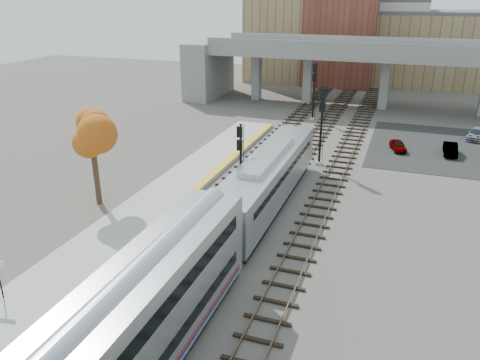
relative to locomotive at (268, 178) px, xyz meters
The scene contains 15 objects.
ground 8.02m from the locomotive, 97.47° to the right, with size 160.00×160.00×0.00m, color #47423D.
platform 11.43m from the locomotive, 137.26° to the right, with size 4.50×60.00×0.35m, color #9E9E99.
yellow_strip 10.11m from the locomotive, 129.79° to the right, with size 0.70×60.00×0.01m, color yellow.
tracks 5.35m from the locomotive, 90.78° to the left, with size 10.70×95.00×0.25m.
overpass 37.75m from the locomotive, 84.01° to the left, with size 54.00×12.00×9.50m.
buildings_far 59.21m from the locomotive, 89.75° to the left, with size 43.00×21.00×20.60m.
parking_lot 24.27m from the locomotive, 57.46° to the left, with size 14.00×18.00×0.04m, color black.
locomotive is the anchor object (origin of this frame).
signal_mast_near 2.29m from the locomotive, 169.03° to the right, with size 0.60×0.64×6.47m.
signal_mast_mid 10.94m from the locomotive, 79.35° to the left, with size 0.60×0.64×7.61m.
signal_mast_far 27.56m from the locomotive, 94.38° to the left, with size 0.60×0.64×7.34m.
tree 13.71m from the locomotive, 161.87° to the right, with size 3.60×3.60×7.78m.
car_a 20.00m from the locomotive, 63.14° to the left, with size 1.27×3.16×1.08m, color #99999E.
car_b 22.99m from the locomotive, 52.08° to the left, with size 1.26×3.62×1.19m, color #99999E.
car_c 30.49m from the locomotive, 55.56° to the left, with size 1.68×4.13×1.20m, color #99999E.
Camera 1 is at (10.24, -24.37, 15.49)m, focal length 35.00 mm.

